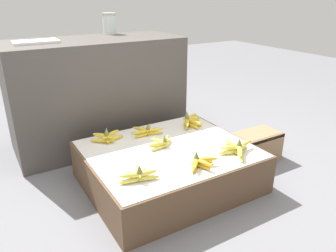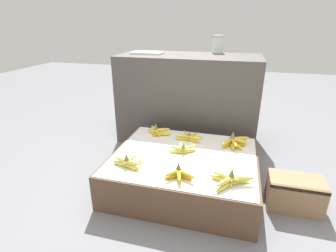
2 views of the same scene
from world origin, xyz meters
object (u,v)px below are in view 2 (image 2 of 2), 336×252
at_px(glass_jar, 218,44).
at_px(banana_bunch_front_midright, 230,179).
at_px(wooden_crate, 295,193).
at_px(banana_bunch_back_left, 158,131).
at_px(banana_bunch_front_left, 128,162).
at_px(banana_bunch_middle_midleft, 183,149).
at_px(banana_bunch_back_midleft, 189,137).
at_px(foam_tray_white, 147,53).
at_px(banana_bunch_front_midleft, 179,174).
at_px(banana_bunch_back_midright, 235,142).

bearing_deg(glass_jar, banana_bunch_front_midright, -79.98).
bearing_deg(wooden_crate, banana_bunch_back_left, 161.76).
bearing_deg(banana_bunch_front_left, banana_bunch_back_left, 86.38).
relative_size(wooden_crate, banana_bunch_middle_midleft, 1.64).
bearing_deg(banana_bunch_back_midleft, foam_tray_white, 132.99).
relative_size(banana_bunch_front_midleft, banana_bunch_back_midleft, 0.88).
distance_m(banana_bunch_front_midright, glass_jar, 1.52).
distance_m(wooden_crate, banana_bunch_front_left, 1.09).
relative_size(wooden_crate, banana_bunch_back_midright, 1.50).
bearing_deg(banana_bunch_back_midright, banana_bunch_back_midleft, 176.93).
xyz_separation_m(wooden_crate, banana_bunch_middle_midleft, (-0.76, 0.09, 0.17)).
xyz_separation_m(banana_bunch_back_left, banana_bunch_back_midleft, (0.27, -0.03, -0.01)).
distance_m(glass_jar, foam_tray_white, 0.69).
xyz_separation_m(banana_bunch_front_midright, foam_tray_white, (-0.88, 1.10, 0.56)).
bearing_deg(banana_bunch_front_midleft, banana_bunch_front_left, 171.02).
distance_m(banana_bunch_front_midleft, banana_bunch_front_midright, 0.30).
bearing_deg(banana_bunch_back_left, foam_tray_white, 115.72).
bearing_deg(banana_bunch_middle_midleft, glass_jar, 84.07).
bearing_deg(banana_bunch_front_midleft, foam_tray_white, 117.14).
relative_size(banana_bunch_front_midright, banana_bunch_back_midright, 1.19).
distance_m(banana_bunch_front_midright, foam_tray_white, 1.52).
bearing_deg(glass_jar, banana_bunch_middle_midleft, -95.93).
xyz_separation_m(banana_bunch_front_midright, banana_bunch_back_midright, (0.01, 0.51, 0.00)).
distance_m(banana_bunch_front_left, banana_bunch_front_midleft, 0.36).
relative_size(banana_bunch_front_left, banana_bunch_middle_midleft, 1.08).
relative_size(wooden_crate, glass_jar, 1.99).
bearing_deg(banana_bunch_back_midleft, wooden_crate, -22.23).
relative_size(banana_bunch_front_midleft, banana_bunch_middle_midleft, 0.99).
distance_m(banana_bunch_front_left, banana_bunch_back_left, 0.53).
xyz_separation_m(banana_bunch_front_midleft, glass_jar, (0.06, 1.38, 0.64)).
bearing_deg(banana_bunch_back_midright, banana_bunch_front_midleft, -119.62).
bearing_deg(banana_bunch_front_midright, banana_bunch_back_left, 137.58).
bearing_deg(wooden_crate, banana_bunch_back_midleft, 157.77).
xyz_separation_m(glass_jar, foam_tray_white, (-0.64, -0.25, -0.08)).
distance_m(banana_bunch_back_midleft, banana_bunch_back_midright, 0.35).
relative_size(banana_bunch_front_left, foam_tray_white, 0.74).
relative_size(wooden_crate, banana_bunch_back_left, 1.48).
bearing_deg(banana_bunch_front_midleft, banana_bunch_middle_midleft, 98.79).
bearing_deg(banana_bunch_back_left, banana_bunch_back_midright, -4.54).
distance_m(banana_bunch_front_midleft, banana_bunch_middle_midleft, 0.34).
bearing_deg(wooden_crate, banana_bunch_front_midright, -151.57).
relative_size(wooden_crate, banana_bunch_front_midleft, 1.66).
bearing_deg(banana_bunch_front_midleft, wooden_crate, 19.48).
distance_m(banana_bunch_front_midright, banana_bunch_back_midleft, 0.63).
relative_size(banana_bunch_middle_midleft, banana_bunch_back_midright, 0.91).
height_order(banana_bunch_front_left, banana_bunch_back_midleft, banana_bunch_front_left).
bearing_deg(banana_bunch_front_left, glass_jar, 72.92).
xyz_separation_m(banana_bunch_middle_midleft, banana_bunch_back_midleft, (0.01, 0.22, -0.00)).
bearing_deg(banana_bunch_middle_midleft, banana_bunch_back_left, 136.91).
bearing_deg(banana_bunch_front_left, banana_bunch_middle_midleft, 43.45).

